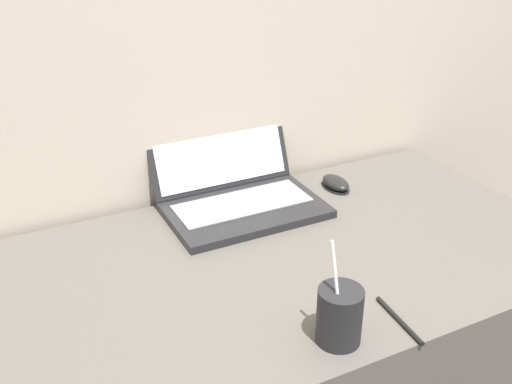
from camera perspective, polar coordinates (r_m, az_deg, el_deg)
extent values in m
cube|color=#5B5651|center=(1.55, 1.83, -17.64)|extent=(1.37, 0.72, 0.72)
cube|color=#232326|center=(1.49, -0.99, -1.74)|extent=(0.38, 0.24, 0.02)
cube|color=gray|center=(1.50, -1.30, -1.07)|extent=(0.34, 0.13, 0.00)
cube|color=#232326|center=(1.58, -3.65, 4.67)|extent=(0.38, 0.10, 0.23)
cube|color=white|center=(1.57, -3.57, 4.68)|extent=(0.35, 0.08, 0.20)
cylinder|color=#232326|center=(1.08, 7.95, -11.59)|extent=(0.08, 0.08, 0.11)
cylinder|color=black|center=(1.05, 8.12, -9.47)|extent=(0.07, 0.07, 0.01)
cylinder|color=white|center=(1.04, 7.70, -8.97)|extent=(0.01, 0.05, 0.16)
ellipsoid|color=black|center=(1.64, 7.58, 0.50)|extent=(0.06, 0.10, 0.01)
ellipsoid|color=black|center=(1.64, 7.60, 0.89)|extent=(0.06, 0.10, 0.03)
cylinder|color=black|center=(1.17, 13.48, -11.77)|extent=(0.02, 0.15, 0.01)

